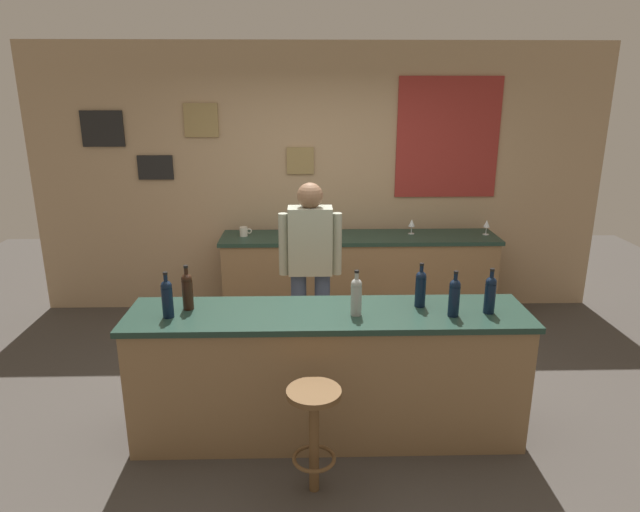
{
  "coord_description": "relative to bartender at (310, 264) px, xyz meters",
  "views": [
    {
      "loc": [
        -0.14,
        -3.79,
        2.33
      ],
      "look_at": [
        -0.03,
        0.45,
        1.05
      ],
      "focal_mm": 31.01,
      "sensor_mm": 36.0,
      "label": 1
    }
  ],
  "objects": [
    {
      "name": "wine_bottle_d",
      "position": [
        0.74,
        -0.91,
        0.12
      ],
      "size": [
        0.07,
        0.07,
        0.31
      ],
      "color": "black",
      "rests_on": "bar_counter"
    },
    {
      "name": "bar_counter",
      "position": [
        0.11,
        -0.99,
        -0.47
      ],
      "size": [
        2.67,
        0.6,
        0.92
      ],
      "color": "olive",
      "rests_on": "ground_plane"
    },
    {
      "name": "wine_glass_c",
      "position": [
        1.82,
        1.08,
        0.07
      ],
      "size": [
        0.07,
        0.07,
        0.16
      ],
      "color": "silver",
      "rests_on": "side_counter"
    },
    {
      "name": "wine_glass_a",
      "position": [
        0.24,
        1.05,
        0.07
      ],
      "size": [
        0.07,
        0.07,
        0.16
      ],
      "color": "silver",
      "rests_on": "side_counter"
    },
    {
      "name": "wine_bottle_b",
      "position": [
        -0.83,
        -0.92,
        0.12
      ],
      "size": [
        0.07,
        0.07,
        0.31
      ],
      "color": "black",
      "rests_on": "bar_counter"
    },
    {
      "name": "coffee_mug",
      "position": [
        -0.67,
        1.08,
        0.01
      ],
      "size": [
        0.13,
        0.08,
        0.09
      ],
      "color": "silver",
      "rests_on": "side_counter"
    },
    {
      "name": "wine_bottle_a",
      "position": [
        -0.93,
        -1.05,
        0.12
      ],
      "size": [
        0.07,
        0.07,
        0.31
      ],
      "color": "black",
      "rests_on": "bar_counter"
    },
    {
      "name": "bartender",
      "position": [
        0.0,
        0.0,
        0.0
      ],
      "size": [
        0.52,
        0.21,
        1.62
      ],
      "color": "#384766",
      "rests_on": "ground_plane"
    },
    {
      "name": "side_counter",
      "position": [
        0.51,
        1.06,
        -0.48
      ],
      "size": [
        2.82,
        0.56,
        0.9
      ],
      "color": "olive",
      "rests_on": "ground_plane"
    },
    {
      "name": "bar_stool",
      "position": [
        0.01,
        -1.58,
        -0.48
      ],
      "size": [
        0.32,
        0.32,
        0.68
      ],
      "color": "brown",
      "rests_on": "ground_plane"
    },
    {
      "name": "wine_bottle_f",
      "position": [
        1.17,
        -1.03,
        0.12
      ],
      "size": [
        0.07,
        0.07,
        0.31
      ],
      "color": "black",
      "rests_on": "bar_counter"
    },
    {
      "name": "wine_glass_b",
      "position": [
        1.05,
        1.13,
        0.07
      ],
      "size": [
        0.07,
        0.07,
        0.16
      ],
      "color": "silver",
      "rests_on": "side_counter"
    },
    {
      "name": "wine_bottle_c",
      "position": [
        0.29,
        -1.05,
        0.12
      ],
      "size": [
        0.07,
        0.07,
        0.31
      ],
      "color": "#999E99",
      "rests_on": "bar_counter"
    },
    {
      "name": "ground_plane",
      "position": [
        0.11,
        -0.59,
        -0.94
      ],
      "size": [
        10.0,
        10.0,
        0.0
      ],
      "primitive_type": "plane",
      "color": "#423D38"
    },
    {
      "name": "wine_bottle_e",
      "position": [
        0.92,
        -1.08,
        0.12
      ],
      "size": [
        0.07,
        0.07,
        0.31
      ],
      "color": "black",
      "rests_on": "bar_counter"
    },
    {
      "name": "back_wall",
      "position": [
        0.13,
        1.44,
        0.48
      ],
      "size": [
        6.0,
        0.09,
        2.8
      ],
      "color": "tan",
      "rests_on": "ground_plane"
    }
  ]
}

